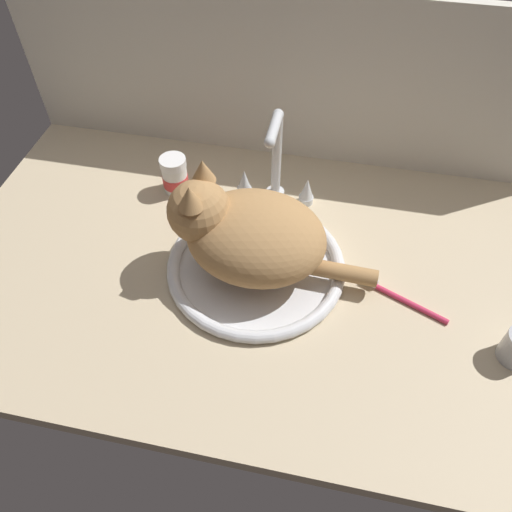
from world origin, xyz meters
The scene contains 7 objects.
countertop centered at (0.00, 0.00, 1.50)cm, with size 120.07×72.54×3.00cm, color #CCB793.
backsplash_wall centered at (0.00, 37.47, 20.31)cm, with size 120.07×2.40×40.62cm, color silver.
sink_basin centered at (1.25, -0.07, 4.05)cm, with size 34.36×34.36×2.40cm.
faucet centered at (1.25, 19.81, 11.80)cm, with size 16.90×11.73×22.33cm.
cat centered at (-0.93, 0.02, 13.01)cm, with size 39.07×21.99×19.62cm.
pill_bottle centered at (-20.79, 18.93, 6.97)cm, with size 5.72×5.72×8.56cm.
toothbrush centered at (29.17, -2.01, 3.63)cm, with size 15.72×7.52×1.70cm.
Camera 1 is at (13.31, -58.71, 77.80)cm, focal length 34.59 mm.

